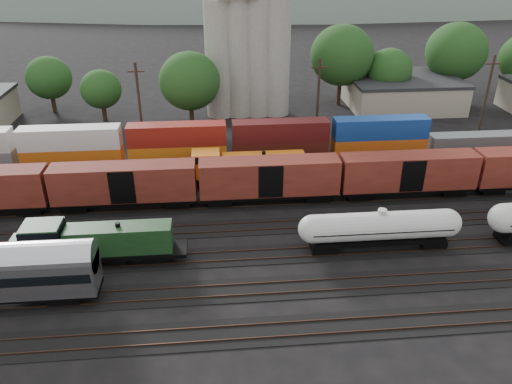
{
  "coord_description": "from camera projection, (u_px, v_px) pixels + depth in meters",
  "views": [
    {
      "loc": [
        -2.36,
        -43.13,
        26.37
      ],
      "look_at": [
        1.71,
        2.0,
        3.0
      ],
      "focal_mm": 35.0,
      "sensor_mm": 36.0,
      "label": 1
    }
  ],
  "objects": [
    {
      "name": "ground",
      "position": [
        241.0,
        228.0,
        50.46
      ],
      "size": [
        600.0,
        600.0,
        0.0
      ],
      "primitive_type": "plane",
      "color": "black"
    },
    {
      "name": "tracks",
      "position": [
        241.0,
        228.0,
        50.44
      ],
      "size": [
        180.0,
        33.2,
        0.2
      ],
      "color": "black",
      "rests_on": "ground"
    },
    {
      "name": "green_locomotive",
      "position": [
        89.0,
        242.0,
        43.87
      ],
      "size": [
        15.33,
        2.7,
        4.06
      ],
      "color": "black",
      "rests_on": "ground"
    },
    {
      "name": "tank_car_a",
      "position": [
        380.0,
        227.0,
        45.93
      ],
      "size": [
        15.33,
        2.74,
        4.02
      ],
      "color": "silver",
      "rests_on": "ground"
    },
    {
      "name": "orange_locomotive",
      "position": [
        241.0,
        166.0,
        58.3
      ],
      "size": [
        16.0,
        2.67,
        4.0
      ],
      "color": "black",
      "rests_on": "ground"
    },
    {
      "name": "boxcar_string",
      "position": [
        198.0,
        180.0,
        53.11
      ],
      "size": [
        153.6,
        2.9,
        4.2
      ],
      "color": "black",
      "rests_on": "ground"
    },
    {
      "name": "container_wall",
      "position": [
        150.0,
        149.0,
        61.6
      ],
      "size": [
        160.0,
        2.6,
        5.8
      ],
      "color": "black",
      "rests_on": "ground"
    },
    {
      "name": "grain_silo",
      "position": [
        246.0,
        45.0,
        77.43
      ],
      "size": [
        13.4,
        5.0,
        29.0
      ],
      "color": "#9C9A8F",
      "rests_on": "ground"
    },
    {
      "name": "industrial_sheds",
      "position": [
        268.0,
        100.0,
        81.02
      ],
      "size": [
        119.38,
        17.26,
        5.1
      ],
      "color": "#9E937F",
      "rests_on": "ground"
    },
    {
      "name": "tree_band",
      "position": [
        263.0,
        64.0,
        81.77
      ],
      "size": [
        164.78,
        22.72,
        14.27
      ],
      "color": "black",
      "rests_on": "ground"
    },
    {
      "name": "utility_poles",
      "position": [
        230.0,
        104.0,
        67.08
      ],
      "size": [
        122.2,
        0.36,
        12.0
      ],
      "color": "black",
      "rests_on": "ground"
    },
    {
      "name": "distant_hills",
      "position": [
        254.0,
        25.0,
        291.94
      ],
      "size": [
        860.0,
        286.0,
        130.0
      ],
      "color": "#59665B",
      "rests_on": "ground"
    }
  ]
}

